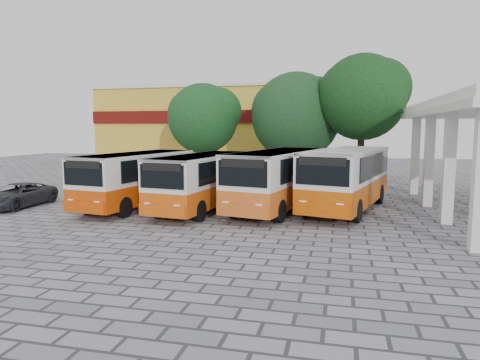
% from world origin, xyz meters
% --- Properties ---
extents(ground, '(90.00, 90.00, 0.00)m').
position_xyz_m(ground, '(0.00, 0.00, 0.00)').
color(ground, slate).
rests_on(ground, ground).
extents(shophouse_block, '(20.40, 10.40, 8.30)m').
position_xyz_m(shophouse_block, '(-11.00, 25.99, 4.16)').
color(shophouse_block, gold).
rests_on(shophouse_block, ground).
extents(bus_far_left, '(3.53, 8.12, 2.82)m').
position_xyz_m(bus_far_left, '(-6.93, 2.35, 1.63)').
color(bus_far_left, '#BF3800').
rests_on(bus_far_left, ground).
extents(bus_centre_left, '(3.34, 7.99, 2.79)m').
position_xyz_m(bus_centre_left, '(-3.35, 2.33, 1.61)').
color(bus_centre_left, '#C44706').
rests_on(bus_centre_left, ground).
extents(bus_centre_right, '(4.18, 8.66, 2.98)m').
position_xyz_m(bus_centre_right, '(0.30, 3.16, 1.72)').
color(bus_centre_right, '#C65616').
rests_on(bus_centre_right, ground).
extents(bus_far_right, '(4.61, 8.96, 3.06)m').
position_xyz_m(bus_far_right, '(3.68, 4.02, 1.77)').
color(bus_far_right, '#BB4600').
rests_on(bus_far_right, ground).
extents(tree_left, '(5.82, 5.55, 7.66)m').
position_xyz_m(tree_left, '(-7.38, 14.87, 5.07)').
color(tree_left, '#442C18').
rests_on(tree_left, ground).
extents(tree_middle, '(7.03, 6.69, 8.34)m').
position_xyz_m(tree_middle, '(0.01, 15.02, 5.21)').
color(tree_middle, '#3F2A1B').
rests_on(tree_middle, ground).
extents(tree_right, '(6.26, 5.96, 9.23)m').
position_xyz_m(tree_right, '(4.76, 13.35, 6.44)').
color(tree_right, '#312014').
rests_on(tree_right, ground).
extents(parked_car, '(2.12, 4.46, 1.23)m').
position_xyz_m(parked_car, '(-13.06, 0.91, 0.61)').
color(parked_car, '#25262D').
rests_on(parked_car, ground).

